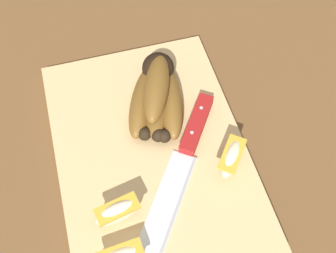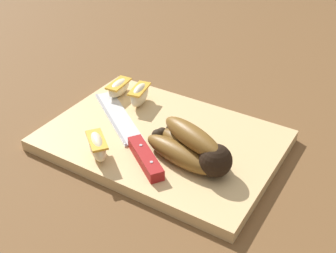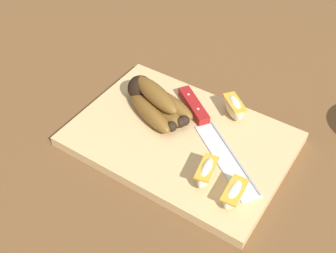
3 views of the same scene
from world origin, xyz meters
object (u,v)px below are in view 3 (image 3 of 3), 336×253
Objects in this scene: apple_wedge_middle at (234,107)px; apple_wedge_near at (206,172)px; banana_bunch at (155,102)px; chefs_knife at (204,123)px; apple_wedge_far at (234,193)px.

apple_wedge_near is at bearing 101.88° from apple_wedge_middle.
apple_wedge_middle is (-0.13, -0.07, -0.00)m from banana_bunch.
banana_bunch is 0.19m from apple_wedge_near.
apple_wedge_near is at bearing 121.29° from chefs_knife.
apple_wedge_near is 0.17m from apple_wedge_middle.
banana_bunch is at bearing -29.84° from apple_wedge_near.
chefs_knife is 3.95× the size of apple_wedge_middle.
apple_wedge_near is (-0.16, 0.09, -0.00)m from banana_bunch.
chefs_knife is at bearing 58.63° from apple_wedge_middle.
apple_wedge_near is 0.06m from apple_wedge_far.
apple_wedge_far is (-0.12, 0.12, 0.01)m from chefs_knife.
chefs_knife is at bearing -170.15° from banana_bunch.
apple_wedge_middle is at bearing -151.42° from banana_bunch.
apple_wedge_far is (-0.09, 0.17, -0.00)m from apple_wedge_middle.
apple_wedge_near is at bearing -9.11° from apple_wedge_far.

